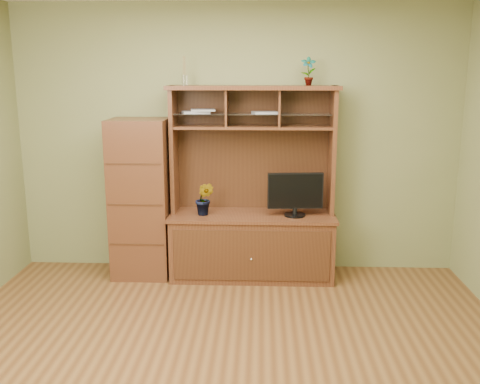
{
  "coord_description": "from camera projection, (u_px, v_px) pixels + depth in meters",
  "views": [
    {
      "loc": [
        0.25,
        -3.42,
        2.03
      ],
      "look_at": [
        0.06,
        1.2,
        0.99
      ],
      "focal_mm": 40.0,
      "sensor_mm": 36.0,
      "label": 1
    }
  ],
  "objects": [
    {
      "name": "room",
      "position": [
        223.0,
        178.0,
        3.49
      ],
      "size": [
        4.54,
        4.04,
        2.74
      ],
      "color": "#553218",
      "rests_on": "ground"
    },
    {
      "name": "media_hutch",
      "position": [
        252.0,
        226.0,
        5.35
      ],
      "size": [
        1.66,
        0.61,
        1.9
      ],
      "color": "#3F1E12",
      "rests_on": "room"
    },
    {
      "name": "monitor",
      "position": [
        295.0,
        194.0,
        5.18
      ],
      "size": [
        0.54,
        0.21,
        0.43
      ],
      "rotation": [
        0.0,
        0.0,
        0.08
      ],
      "color": "black",
      "rests_on": "media_hutch"
    },
    {
      "name": "orchid_plant",
      "position": [
        204.0,
        199.0,
        5.23
      ],
      "size": [
        0.21,
        0.18,
        0.33
      ],
      "primitive_type": "imported",
      "rotation": [
        0.0,
        0.0,
        -0.21
      ],
      "color": "#20511B",
      "rests_on": "media_hutch"
    },
    {
      "name": "top_plant",
      "position": [
        308.0,
        71.0,
        5.08
      ],
      "size": [
        0.15,
        0.1,
        0.27
      ],
      "primitive_type": "imported",
      "rotation": [
        0.0,
        0.0,
        -0.02
      ],
      "color": "#366122",
      "rests_on": "media_hutch"
    },
    {
      "name": "reed_diffuser",
      "position": [
        184.0,
        74.0,
        5.13
      ],
      "size": [
        0.05,
        0.05,
        0.27
      ],
      "color": "silver",
      "rests_on": "media_hutch"
    },
    {
      "name": "magazines",
      "position": [
        221.0,
        112.0,
        5.19
      ],
      "size": [
        0.97,
        0.25,
        0.04
      ],
      "color": "#9D9DA2",
      "rests_on": "media_hutch"
    },
    {
      "name": "side_cabinet",
      "position": [
        141.0,
        198.0,
        5.34
      ],
      "size": [
        0.57,
        0.51,
        1.58
      ],
      "color": "#3F1E12",
      "rests_on": "room"
    }
  ]
}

